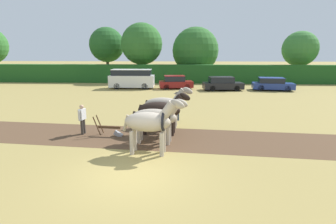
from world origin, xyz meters
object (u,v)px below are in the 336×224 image
Objects in this scene: parked_van at (132,79)px; tree_center at (195,51)px; farmer_at_plow at (82,117)px; draft_horse_lead_left at (150,122)px; farmer_beside_team at (177,103)px; tree_center_right at (300,49)px; tree_left at (107,45)px; draft_horse_lead_right at (156,118)px; draft_horse_trail_right at (165,105)px; parked_car_left at (175,82)px; draft_horse_trail_left at (161,110)px; parked_car_center at (272,84)px; parked_car_center_left at (222,84)px; tree_center_left at (142,44)px; plow at (111,130)px.

tree_center is at bearing 52.03° from parked_van.
tree_center is 5.11× the size of farmer_at_plow.
tree_center is 3.00× the size of draft_horse_lead_left.
farmer_beside_team is (0.97, 5.67, -0.31)m from draft_horse_lead_left.
tree_center_right is 4.02× the size of farmer_beside_team.
tree_left is 2.89× the size of draft_horse_lead_right.
parked_car_left is (0.06, 16.30, -0.54)m from draft_horse_trail_right.
draft_horse_lead_right reaches higher than farmer_beside_team.
draft_horse_lead_left is 2.73m from draft_horse_trail_left.
tree_left is 5.17× the size of farmer_at_plow.
farmer_at_plow is at bearing -88.39° from parked_van.
parked_car_center is (21.98, -11.74, -4.62)m from tree_left.
draft_horse_trail_left is 1.60× the size of farmer_beside_team.
parked_car_left is at bearing 65.49° from farmer_beside_team.
parked_car_center_left is (9.53, 16.87, -0.16)m from farmer_at_plow.
tree_left is 33.27m from draft_horse_lead_left.
draft_horse_trail_left is at bearing 90.09° from draft_horse_lead_right.
draft_horse_lead_right is at bearing -114.06° from parked_car_center.
draft_horse_trail_left is 17.50m from parked_car_center_left.
farmer_beside_team is at bearing 83.31° from draft_horse_lead_right.
tree_center is at bearing 88.75° from draft_horse_trail_right.
tree_center_right is 4.61× the size of farmer_at_plow.
farmer_beside_team is (0.63, 1.59, -0.22)m from draft_horse_trail_right.
parked_car_left is (0.18, 17.66, -0.54)m from draft_horse_trail_left.
draft_horse_lead_right is (10.84, -29.88, -4.11)m from tree_left.
farmer_at_plow is at bearing -87.81° from tree_center_left.
plow is at bearing 140.47° from draft_horse_lead_left.
draft_horse_lead_right is at bearing -7.67° from farmer_at_plow.
draft_horse_lead_right reaches higher than farmer_at_plow.
draft_horse_lead_left reaches higher than parked_van.
parked_car_left is (-17.57, -8.94, -3.93)m from tree_center_right.
draft_horse_lead_right is 1.56× the size of farmer_beside_team.
parked_car_center is at bearing 56.39° from farmer_at_plow.
farmer_at_plow is at bearing -124.02° from parked_car_center.
tree_left is 1.01× the size of tree_center.
tree_left is 5.36× the size of plow.
parked_van is (-4.73, 20.19, -0.21)m from draft_horse_lead_left.
tree_center_left reaches higher than tree_center.
draft_horse_trail_right is at bearing 89.54° from draft_horse_trail_left.
draft_horse_lead_left is at bearing -80.49° from tree_center_left.
tree_center_left reaches higher than parked_car_left.
tree_center is 1.11× the size of tree_center_right.
draft_horse_trail_left is at bearing -75.47° from parked_van.
draft_horse_trail_right is 1.61× the size of farmer_beside_team.
tree_center_right reaches higher than farmer_beside_team.
parked_car_center is at bearing -28.10° from tree_left.
plow is at bearing -83.58° from parked_van.
tree_left is 25.35m from parked_car_center.
parked_car_center_left is 5.56m from parked_car_center.
parked_car_center is (16.10, -9.44, -4.67)m from tree_center_left.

